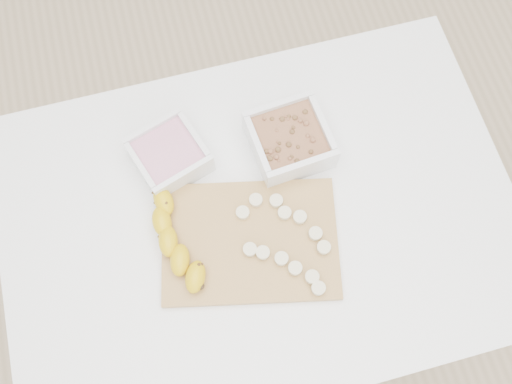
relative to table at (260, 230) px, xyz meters
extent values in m
plane|color=#C6AD89|center=(0.00, 0.00, -0.65)|extent=(3.50, 3.50, 0.00)
cube|color=white|center=(0.00, 0.00, 0.08)|extent=(1.00, 0.70, 0.04)
cylinder|color=white|center=(0.44, -0.29, -0.30)|extent=(0.05, 0.05, 0.71)
cylinder|color=white|center=(-0.44, 0.29, -0.30)|extent=(0.05, 0.05, 0.71)
cylinder|color=white|center=(0.44, 0.29, -0.30)|extent=(0.05, 0.05, 0.71)
cube|color=white|center=(-0.14, 0.16, 0.13)|extent=(0.16, 0.16, 0.06)
cube|color=#CE839D|center=(-0.14, 0.16, 0.13)|extent=(0.14, 0.14, 0.03)
cube|color=white|center=(0.09, 0.13, 0.13)|extent=(0.16, 0.16, 0.07)
cube|color=brown|center=(0.09, 0.13, 0.13)|extent=(0.13, 0.13, 0.04)
cube|color=tan|center=(-0.03, -0.04, 0.10)|extent=(0.37, 0.30, 0.01)
cylinder|color=beige|center=(-0.03, 0.01, 0.12)|extent=(0.03, 0.03, 0.01)
cylinder|color=beige|center=(0.00, 0.03, 0.12)|extent=(0.03, 0.03, 0.01)
cylinder|color=beige|center=(0.04, 0.02, 0.12)|extent=(0.03, 0.03, 0.01)
cylinder|color=beige|center=(0.05, -0.01, 0.12)|extent=(0.03, 0.03, 0.01)
cylinder|color=beige|center=(0.07, -0.03, 0.12)|extent=(0.03, 0.03, 0.01)
cylinder|color=beige|center=(0.09, -0.07, 0.12)|extent=(0.03, 0.03, 0.01)
cylinder|color=beige|center=(0.10, -0.10, 0.12)|extent=(0.03, 0.03, 0.01)
cylinder|color=beige|center=(-0.04, -0.06, 0.12)|extent=(0.03, 0.03, 0.01)
cylinder|color=beige|center=(-0.02, -0.08, 0.12)|extent=(0.03, 0.03, 0.01)
cylinder|color=beige|center=(0.01, -0.10, 0.12)|extent=(0.03, 0.03, 0.01)
cylinder|color=beige|center=(0.03, -0.12, 0.12)|extent=(0.03, 0.03, 0.01)
cylinder|color=beige|center=(0.06, -0.14, 0.12)|extent=(0.03, 0.03, 0.01)
cylinder|color=beige|center=(0.06, -0.17, 0.12)|extent=(0.03, 0.03, 0.01)
camera|label=1|loc=(-0.09, -0.32, 1.15)|focal=40.00mm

